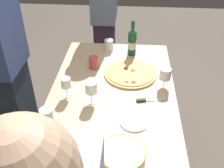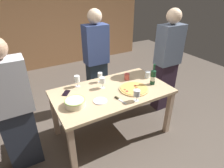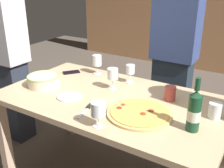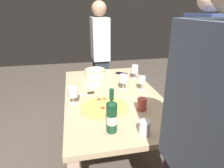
{
  "view_description": "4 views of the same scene",
  "coord_description": "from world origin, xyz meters",
  "px_view_note": "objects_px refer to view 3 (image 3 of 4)",
  "views": [
    {
      "loc": [
        -1.48,
        -0.11,
        1.91
      ],
      "look_at": [
        0.0,
        0.0,
        0.85
      ],
      "focal_mm": 42.84,
      "sensor_mm": 36.0,
      "label": 1
    },
    {
      "loc": [
        -1.11,
        -1.94,
        2.05
      ],
      "look_at": [
        0.0,
        0.0,
        0.85
      ],
      "focal_mm": 30.13,
      "sensor_mm": 36.0,
      "label": 2
    },
    {
      "loc": [
        0.92,
        -1.47,
        1.57
      ],
      "look_at": [
        0.0,
        0.0,
        0.85
      ],
      "focal_mm": 43.41,
      "sensor_mm": 36.0,
      "label": 3
    },
    {
      "loc": [
        1.7,
        -0.35,
        1.54
      ],
      "look_at": [
        0.0,
        0.0,
        0.85
      ],
      "focal_mm": 31.22,
      "sensor_mm": 36.0,
      "label": 4
    }
  ],
  "objects_px": {
    "wine_bottle": "(194,111)",
    "person_guest_left": "(6,58)",
    "pizza": "(140,113)",
    "cup_amber": "(170,93)",
    "cell_phone": "(71,72)",
    "wine_glass_far_right": "(130,70)",
    "serving_bowl": "(44,80)",
    "person_guest_right": "(174,55)",
    "wine_glass_near_pizza": "(97,61)",
    "side_plate": "(69,97)",
    "dining_table": "(112,109)",
    "wine_glass_by_bottle": "(98,109)",
    "wine_glass_far_left": "(113,74)",
    "cup_ceramic": "(215,111)",
    "pizza_knife": "(87,109)"
  },
  "relations": [
    {
      "from": "serving_bowl",
      "to": "wine_glass_far_right",
      "type": "bearing_deg",
      "value": 37.21
    },
    {
      "from": "side_plate",
      "to": "wine_glass_by_bottle",
      "type": "bearing_deg",
      "value": -28.25
    },
    {
      "from": "pizza",
      "to": "person_guest_right",
      "type": "height_order",
      "value": "person_guest_right"
    },
    {
      "from": "person_guest_left",
      "to": "wine_glass_near_pizza",
      "type": "bearing_deg",
      "value": 21.63
    },
    {
      "from": "wine_glass_near_pizza",
      "to": "wine_glass_far_left",
      "type": "bearing_deg",
      "value": -36.55
    },
    {
      "from": "person_guest_right",
      "to": "wine_glass_far_left",
      "type": "bearing_deg",
      "value": -8.07
    },
    {
      "from": "dining_table",
      "to": "pizza_knife",
      "type": "height_order",
      "value": "pizza_knife"
    },
    {
      "from": "pizza",
      "to": "cup_amber",
      "type": "distance_m",
      "value": 0.31
    },
    {
      "from": "pizza",
      "to": "wine_glass_far_right",
      "type": "bearing_deg",
      "value": 124.8
    },
    {
      "from": "wine_glass_by_bottle",
      "to": "cup_amber",
      "type": "relative_size",
      "value": 1.54
    },
    {
      "from": "cell_phone",
      "to": "wine_glass_far_left",
      "type": "bearing_deg",
      "value": -154.55
    },
    {
      "from": "wine_bottle",
      "to": "side_plate",
      "type": "relative_size",
      "value": 1.79
    },
    {
      "from": "dining_table",
      "to": "serving_bowl",
      "type": "height_order",
      "value": "serving_bowl"
    },
    {
      "from": "dining_table",
      "to": "side_plate",
      "type": "distance_m",
      "value": 0.32
    },
    {
      "from": "dining_table",
      "to": "wine_glass_far_right",
      "type": "relative_size",
      "value": 10.77
    },
    {
      "from": "wine_bottle",
      "to": "cup_ceramic",
      "type": "relative_size",
      "value": 3.2
    },
    {
      "from": "wine_bottle",
      "to": "person_guest_left",
      "type": "bearing_deg",
      "value": 173.99
    },
    {
      "from": "wine_bottle",
      "to": "wine_glass_far_right",
      "type": "height_order",
      "value": "wine_bottle"
    },
    {
      "from": "person_guest_left",
      "to": "wine_bottle",
      "type": "bearing_deg",
      "value": -2.98
    },
    {
      "from": "wine_bottle",
      "to": "person_guest_left",
      "type": "xyz_separation_m",
      "value": [
        -1.82,
        0.19,
        -0.05
      ]
    },
    {
      "from": "serving_bowl",
      "to": "cell_phone",
      "type": "bearing_deg",
      "value": 91.28
    },
    {
      "from": "serving_bowl",
      "to": "cup_amber",
      "type": "distance_m",
      "value": 0.96
    },
    {
      "from": "cell_phone",
      "to": "person_guest_left",
      "type": "bearing_deg",
      "value": 53.15
    },
    {
      "from": "wine_glass_far_right",
      "to": "dining_table",
      "type": "bearing_deg",
      "value": -85.53
    },
    {
      "from": "dining_table",
      "to": "person_guest_right",
      "type": "xyz_separation_m",
      "value": [
        0.15,
        0.81,
        0.23
      ]
    },
    {
      "from": "wine_bottle",
      "to": "person_guest_left",
      "type": "relative_size",
      "value": 0.19
    },
    {
      "from": "serving_bowl",
      "to": "pizza_knife",
      "type": "distance_m",
      "value": 0.55
    },
    {
      "from": "wine_glass_near_pizza",
      "to": "side_plate",
      "type": "distance_m",
      "value": 0.53
    },
    {
      "from": "pizza",
      "to": "pizza_knife",
      "type": "bearing_deg",
      "value": -159.39
    },
    {
      "from": "cell_phone",
      "to": "cup_amber",
      "type": "bearing_deg",
      "value": -146.23
    },
    {
      "from": "cup_amber",
      "to": "cup_ceramic",
      "type": "relative_size",
      "value": 1.03
    },
    {
      "from": "wine_glass_far_right",
      "to": "cup_ceramic",
      "type": "relative_size",
      "value": 1.52
    },
    {
      "from": "pizza_knife",
      "to": "person_guest_right",
      "type": "relative_size",
      "value": 0.12
    },
    {
      "from": "wine_bottle",
      "to": "cup_amber",
      "type": "relative_size",
      "value": 3.13
    },
    {
      "from": "dining_table",
      "to": "wine_glass_far_left",
      "type": "height_order",
      "value": "wine_glass_far_left"
    },
    {
      "from": "cup_amber",
      "to": "side_plate",
      "type": "height_order",
      "value": "cup_amber"
    },
    {
      "from": "wine_glass_far_right",
      "to": "cup_amber",
      "type": "relative_size",
      "value": 1.49
    },
    {
      "from": "cup_amber",
      "to": "cell_phone",
      "type": "bearing_deg",
      "value": 176.03
    },
    {
      "from": "serving_bowl",
      "to": "wine_glass_far_right",
      "type": "height_order",
      "value": "wine_glass_far_right"
    },
    {
      "from": "cell_phone",
      "to": "person_guest_right",
      "type": "relative_size",
      "value": 0.08
    },
    {
      "from": "wine_glass_far_right",
      "to": "cell_phone",
      "type": "xyz_separation_m",
      "value": [
        -0.55,
        -0.07,
        -0.1
      ]
    },
    {
      "from": "dining_table",
      "to": "person_guest_right",
      "type": "height_order",
      "value": "person_guest_right"
    },
    {
      "from": "wine_glass_far_right",
      "to": "cup_amber",
      "type": "distance_m",
      "value": 0.41
    },
    {
      "from": "dining_table",
      "to": "person_guest_left",
      "type": "height_order",
      "value": "person_guest_left"
    },
    {
      "from": "serving_bowl",
      "to": "cup_amber",
      "type": "relative_size",
      "value": 2.52
    },
    {
      "from": "dining_table",
      "to": "person_guest_left",
      "type": "relative_size",
      "value": 0.98
    },
    {
      "from": "person_guest_left",
      "to": "person_guest_right",
      "type": "height_order",
      "value": "person_guest_right"
    },
    {
      "from": "dining_table",
      "to": "serving_bowl",
      "type": "distance_m",
      "value": 0.59
    },
    {
      "from": "dining_table",
      "to": "cup_amber",
      "type": "bearing_deg",
      "value": 26.08
    },
    {
      "from": "pizza_knife",
      "to": "side_plate",
      "type": "bearing_deg",
      "value": 159.09
    }
  ]
}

